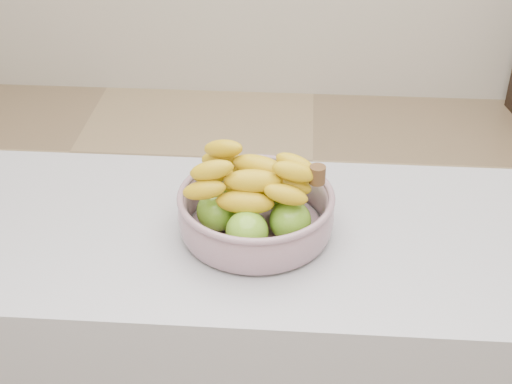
{
  "coord_description": "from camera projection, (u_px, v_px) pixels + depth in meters",
  "views": [
    {
      "loc": [
        -0.07,
        -1.84,
        1.81
      ],
      "look_at": [
        -0.15,
        -0.6,
        1.0
      ],
      "focal_mm": 50.0,
      "sensor_mm": 36.0,
      "label": 1
    }
  ],
  "objects": [
    {
      "name": "counter",
      "position": [
        317.0,
        379.0,
        1.77
      ],
      "size": [
        2.0,
        0.6,
        0.9
      ],
      "primitive_type": "cube",
      "color": "#98979F",
      "rests_on": "ground"
    },
    {
      "name": "ground",
      "position": [
        311.0,
        337.0,
        2.52
      ],
      "size": [
        4.0,
        4.0,
        0.0
      ],
      "primitive_type": "plane",
      "color": "tan",
      "rests_on": "ground"
    },
    {
      "name": "fruit_bowl",
      "position": [
        256.0,
        208.0,
        1.5
      ],
      "size": [
        0.33,
        0.33,
        0.18
      ],
      "rotation": [
        0.0,
        0.0,
        -0.15
      ],
      "color": "#8D9AA9",
      "rests_on": "counter"
    }
  ]
}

